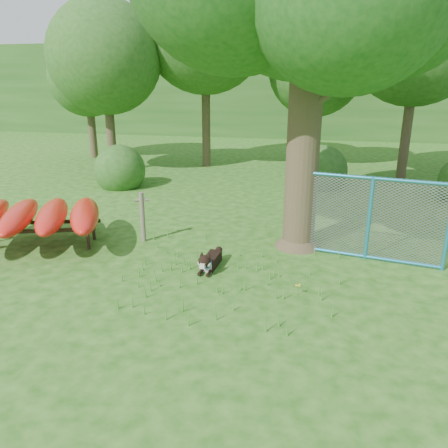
# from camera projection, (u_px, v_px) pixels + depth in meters

# --- Properties ---
(ground) EXTENTS (80.00, 80.00, 0.00)m
(ground) POSITION_uv_depth(u_px,v_px,m) (198.00, 298.00, 7.70)
(ground) COLOR #1E5110
(ground) RESTS_ON ground
(wooden_post) EXTENTS (0.32, 0.19, 1.20)m
(wooden_post) POSITION_uv_depth(u_px,v_px,m) (142.00, 216.00, 10.21)
(wooden_post) COLOR #615849
(wooden_post) RESTS_ON ground
(kayak_rack) EXTENTS (3.79, 3.40, 0.94)m
(kayak_rack) POSITION_uv_depth(u_px,v_px,m) (36.00, 216.00, 9.88)
(kayak_rack) COLOR black
(kayak_rack) RESTS_ON ground
(husky_dog) EXTENTS (0.31, 1.09, 0.49)m
(husky_dog) POSITION_uv_depth(u_px,v_px,m) (209.00, 261.00, 8.82)
(husky_dog) COLOR black
(husky_dog) RESTS_ON ground
(fence_section) EXTENTS (3.05, 0.66, 3.01)m
(fence_section) POSITION_uv_depth(u_px,v_px,m) (369.00, 219.00, 9.10)
(fence_section) COLOR teal
(fence_section) RESTS_ON ground
(wildflower_clump) EXTENTS (0.10, 0.08, 0.21)m
(wildflower_clump) POSITION_uv_depth(u_px,v_px,m) (298.00, 286.00, 7.76)
(wildflower_clump) COLOR #42892D
(wildflower_clump) RESTS_ON ground
(bg_tree_a) EXTENTS (4.40, 4.40, 6.70)m
(bg_tree_a) POSITION_uv_depth(u_px,v_px,m) (105.00, 57.00, 16.90)
(bg_tree_a) COLOR #3D3221
(bg_tree_a) RESTS_ON ground
(bg_tree_b) EXTENTS (5.20, 5.20, 8.22)m
(bg_tree_b) POSITION_uv_depth(u_px,v_px,m) (205.00, 29.00, 17.67)
(bg_tree_b) COLOR #3D3221
(bg_tree_b) RESTS_ON ground
(bg_tree_c) EXTENTS (4.00, 4.00, 6.12)m
(bg_tree_c) POSITION_uv_depth(u_px,v_px,m) (316.00, 68.00, 18.14)
(bg_tree_c) COLOR #3D3221
(bg_tree_c) RESTS_ON ground
(bg_tree_d) EXTENTS (4.80, 4.80, 7.50)m
(bg_tree_d) POSITION_uv_depth(u_px,v_px,m) (419.00, 37.00, 15.26)
(bg_tree_d) COLOR #3D3221
(bg_tree_d) RESTS_ON ground
(bg_tree_f) EXTENTS (3.60, 3.60, 5.55)m
(bg_tree_f) POSITION_uv_depth(u_px,v_px,m) (87.00, 78.00, 20.43)
(bg_tree_f) COLOR #3D3221
(bg_tree_f) RESTS_ON ground
(shrub_left) EXTENTS (1.80, 1.80, 1.80)m
(shrub_left) POSITION_uv_depth(u_px,v_px,m) (121.00, 187.00, 15.68)
(shrub_left) COLOR #22501A
(shrub_left) RESTS_ON ground
(shrub_mid) EXTENTS (1.80, 1.80, 1.80)m
(shrub_mid) POSITION_uv_depth(u_px,v_px,m) (320.00, 187.00, 15.63)
(shrub_mid) COLOR #22501A
(shrub_mid) RESTS_ON ground
(wooded_hillside) EXTENTS (80.00, 12.00, 6.00)m
(wooded_hillside) POSITION_uv_depth(u_px,v_px,m) (299.00, 89.00, 32.70)
(wooded_hillside) COLOR #22501A
(wooded_hillside) RESTS_ON ground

